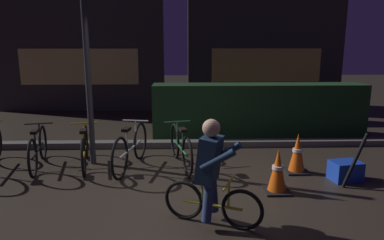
{
  "coord_description": "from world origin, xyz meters",
  "views": [
    {
      "loc": [
        0.03,
        -4.65,
        2.02
      ],
      "look_at": [
        0.2,
        0.6,
        0.9
      ],
      "focal_mm": 32.36,
      "sensor_mm": 36.0,
      "label": 1
    }
  ],
  "objects_px": {
    "street_post": "(88,79)",
    "blue_crate": "(345,171)",
    "parked_bike_right_mid": "(181,147)",
    "closed_umbrella": "(355,160)",
    "parked_bike_center_left": "(85,148)",
    "traffic_cone_far": "(297,154)",
    "traffic_cone_near": "(278,171)",
    "parked_bike_center_right": "(131,148)",
    "parked_bike_left_mid": "(38,149)",
    "cyclist": "(211,172)"
  },
  "relations": [
    {
      "from": "street_post",
      "to": "parked_bike_center_left",
      "type": "height_order",
      "value": "street_post"
    },
    {
      "from": "parked_bike_right_mid",
      "to": "traffic_cone_near",
      "type": "distance_m",
      "value": 1.77
    },
    {
      "from": "parked_bike_right_mid",
      "to": "parked_bike_center_left",
      "type": "bearing_deg",
      "value": 76.92
    },
    {
      "from": "parked_bike_center_right",
      "to": "traffic_cone_near",
      "type": "distance_m",
      "value": 2.43
    },
    {
      "from": "parked_bike_center_right",
      "to": "cyclist",
      "type": "xyz_separation_m",
      "value": [
        1.18,
        -1.89,
        0.28
      ]
    },
    {
      "from": "traffic_cone_far",
      "to": "closed_umbrella",
      "type": "relative_size",
      "value": 0.77
    },
    {
      "from": "parked_bike_left_mid",
      "to": "closed_umbrella",
      "type": "bearing_deg",
      "value": -113.19
    },
    {
      "from": "parked_bike_left_mid",
      "to": "traffic_cone_near",
      "type": "distance_m",
      "value": 3.92
    },
    {
      "from": "parked_bike_center_right",
      "to": "street_post",
      "type": "bearing_deg",
      "value": 81.06
    },
    {
      "from": "parked_bike_right_mid",
      "to": "traffic_cone_near",
      "type": "bearing_deg",
      "value": -142.53
    },
    {
      "from": "parked_bike_right_mid",
      "to": "closed_umbrella",
      "type": "relative_size",
      "value": 1.84
    },
    {
      "from": "traffic_cone_near",
      "to": "traffic_cone_far",
      "type": "relative_size",
      "value": 0.97
    },
    {
      "from": "street_post",
      "to": "parked_bike_center_right",
      "type": "bearing_deg",
      "value": -20.31
    },
    {
      "from": "parked_bike_left_mid",
      "to": "traffic_cone_near",
      "type": "bearing_deg",
      "value": -118.63
    },
    {
      "from": "parked_bike_right_mid",
      "to": "traffic_cone_near",
      "type": "xyz_separation_m",
      "value": [
        1.36,
        -1.13,
        -0.03
      ]
    },
    {
      "from": "parked_bike_center_left",
      "to": "parked_bike_center_right",
      "type": "bearing_deg",
      "value": -109.79
    },
    {
      "from": "parked_bike_center_left",
      "to": "traffic_cone_far",
      "type": "distance_m",
      "value": 3.54
    },
    {
      "from": "traffic_cone_far",
      "to": "traffic_cone_near",
      "type": "bearing_deg",
      "value": -124.77
    },
    {
      "from": "parked_bike_left_mid",
      "to": "parked_bike_right_mid",
      "type": "bearing_deg",
      "value": -101.74
    },
    {
      "from": "parked_bike_center_right",
      "to": "traffic_cone_far",
      "type": "relative_size",
      "value": 2.55
    },
    {
      "from": "blue_crate",
      "to": "traffic_cone_far",
      "type": "bearing_deg",
      "value": 149.6
    },
    {
      "from": "traffic_cone_far",
      "to": "cyclist",
      "type": "bearing_deg",
      "value": -133.73
    },
    {
      "from": "parked_bike_center_right",
      "to": "blue_crate",
      "type": "distance_m",
      "value": 3.43
    },
    {
      "from": "parked_bike_right_mid",
      "to": "cyclist",
      "type": "bearing_deg",
      "value": 177.13
    },
    {
      "from": "parked_bike_left_mid",
      "to": "street_post",
      "type": "bearing_deg",
      "value": -90.09
    },
    {
      "from": "traffic_cone_near",
      "to": "blue_crate",
      "type": "height_order",
      "value": "traffic_cone_near"
    },
    {
      "from": "traffic_cone_far",
      "to": "cyclist",
      "type": "height_order",
      "value": "cyclist"
    },
    {
      "from": "street_post",
      "to": "parked_bike_center_right",
      "type": "height_order",
      "value": "street_post"
    },
    {
      "from": "parked_bike_left_mid",
      "to": "cyclist",
      "type": "bearing_deg",
      "value": -137.68
    },
    {
      "from": "parked_bike_center_left",
      "to": "cyclist",
      "type": "height_order",
      "value": "cyclist"
    },
    {
      "from": "parked_bike_right_mid",
      "to": "closed_umbrella",
      "type": "bearing_deg",
      "value": -123.96
    },
    {
      "from": "traffic_cone_near",
      "to": "traffic_cone_far",
      "type": "bearing_deg",
      "value": 55.23
    },
    {
      "from": "traffic_cone_near",
      "to": "traffic_cone_far",
      "type": "height_order",
      "value": "traffic_cone_far"
    },
    {
      "from": "traffic_cone_far",
      "to": "parked_bike_right_mid",
      "type": "bearing_deg",
      "value": 169.24
    },
    {
      "from": "parked_bike_center_right",
      "to": "blue_crate",
      "type": "relative_size",
      "value": 3.78
    },
    {
      "from": "street_post",
      "to": "parked_bike_right_mid",
      "type": "height_order",
      "value": "street_post"
    },
    {
      "from": "street_post",
      "to": "blue_crate",
      "type": "height_order",
      "value": "street_post"
    },
    {
      "from": "parked_bike_center_left",
      "to": "blue_crate",
      "type": "distance_m",
      "value": 4.23
    },
    {
      "from": "blue_crate",
      "to": "closed_umbrella",
      "type": "distance_m",
      "value": 0.36
    },
    {
      "from": "parked_bike_right_mid",
      "to": "cyclist",
      "type": "relative_size",
      "value": 1.26
    },
    {
      "from": "traffic_cone_far",
      "to": "blue_crate",
      "type": "height_order",
      "value": "traffic_cone_far"
    },
    {
      "from": "street_post",
      "to": "parked_bike_left_mid",
      "type": "distance_m",
      "value": 1.45
    },
    {
      "from": "cyclist",
      "to": "parked_bike_left_mid",
      "type": "bearing_deg",
      "value": 167.02
    },
    {
      "from": "street_post",
      "to": "traffic_cone_near",
      "type": "bearing_deg",
      "value": -24.15
    },
    {
      "from": "parked_bike_center_right",
      "to": "parked_bike_right_mid",
      "type": "xyz_separation_m",
      "value": [
        0.83,
        0.09,
        -0.02
      ]
    },
    {
      "from": "parked_bike_left_mid",
      "to": "traffic_cone_near",
      "type": "xyz_separation_m",
      "value": [
        3.76,
        -1.12,
        -0.02
      ]
    },
    {
      "from": "street_post",
      "to": "parked_bike_center_right",
      "type": "relative_size",
      "value": 1.78
    },
    {
      "from": "parked_bike_center_right",
      "to": "traffic_cone_far",
      "type": "height_order",
      "value": "parked_bike_center_right"
    },
    {
      "from": "blue_crate",
      "to": "traffic_cone_near",
      "type": "bearing_deg",
      "value": -161.11
    },
    {
      "from": "parked_bike_center_left",
      "to": "closed_umbrella",
      "type": "bearing_deg",
      "value": -115.87
    }
  ]
}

